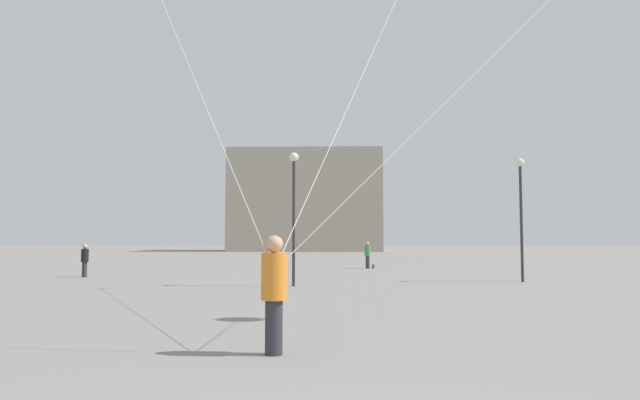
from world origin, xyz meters
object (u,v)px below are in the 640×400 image
(person_in_black, at_px, (85,259))
(building_left_hall, at_px, (306,202))
(lamppost_east, at_px, (521,199))
(handbag_beside_flyer, at_px, (373,266))
(lamppost_west, at_px, (294,196))
(person_in_orange, at_px, (274,289))
(person_in_green, at_px, (368,254))

(person_in_black, bearing_deg, building_left_hall, 171.71)
(lamppost_east, xyz_separation_m, handbag_beside_flyer, (-5.05, 11.45, -3.36))
(building_left_hall, bearing_deg, lamppost_west, -90.09)
(lamppost_west, height_order, handbag_beside_flyer, lamppost_west)
(person_in_orange, xyz_separation_m, building_left_hall, (0.05, 79.64, 6.43))
(person_in_green, height_order, person_in_orange, person_in_orange)
(handbag_beside_flyer, bearing_deg, lamppost_east, -66.23)
(person_in_orange, xyz_separation_m, lamppost_east, (9.51, 15.28, 2.46))
(lamppost_east, relative_size, lamppost_west, 1.01)
(person_in_green, height_order, person_in_black, person_in_green)
(lamppost_west, relative_size, handbag_beside_flyer, 16.12)
(person_in_orange, height_order, lamppost_east, lamppost_east)
(person_in_orange, height_order, handbag_beside_flyer, person_in_orange)
(lamppost_west, bearing_deg, person_in_orange, -89.77)
(person_in_orange, relative_size, lamppost_east, 0.36)
(lamppost_east, distance_m, lamppost_west, 9.77)
(lamppost_east, bearing_deg, person_in_green, 115.42)
(lamppost_east, bearing_deg, building_left_hall, 98.36)
(person_in_orange, bearing_deg, building_left_hall, -77.48)
(lamppost_west, bearing_deg, handbag_beside_flyer, 71.45)
(person_in_black, distance_m, lamppost_west, 11.70)
(person_in_green, relative_size, lamppost_west, 0.32)
(person_in_black, xyz_separation_m, lamppost_east, (19.59, -3.44, 2.63))
(person_in_orange, xyz_separation_m, handbag_beside_flyer, (4.46, 26.74, -0.90))
(person_in_black, xyz_separation_m, lamppost_west, (10.03, -5.44, 2.58))
(building_left_hall, height_order, handbag_beside_flyer, building_left_hall)
(building_left_hall, distance_m, handbag_beside_flyer, 53.59)
(handbag_beside_flyer, bearing_deg, person_in_black, -151.12)
(person_in_orange, distance_m, person_in_black, 21.26)
(person_in_orange, xyz_separation_m, lamppost_west, (-0.05, 13.28, 2.42))
(person_in_orange, xyz_separation_m, person_in_black, (-10.08, 18.72, -0.16))
(person_in_green, height_order, building_left_hall, building_left_hall)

